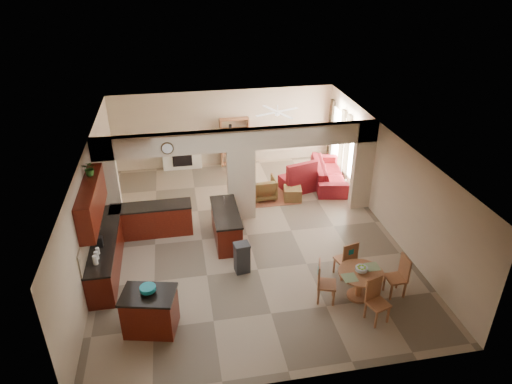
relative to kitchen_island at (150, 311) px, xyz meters
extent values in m
plane|color=gray|center=(2.58, 3.18, -0.48)|extent=(10.00, 10.00, 0.00)
plane|color=white|center=(2.58, 3.18, 2.32)|extent=(10.00, 10.00, 0.00)
plane|color=tan|center=(2.58, 8.18, 0.92)|extent=(8.00, 0.00, 8.00)
plane|color=tan|center=(2.58, -1.82, 0.92)|extent=(8.00, 0.00, 8.00)
plane|color=tan|center=(-1.42, 3.18, 0.92)|extent=(0.00, 10.00, 10.00)
plane|color=tan|center=(6.58, 3.18, 0.92)|extent=(0.00, 10.00, 10.00)
cube|color=tan|center=(-1.12, 4.18, 0.92)|extent=(0.60, 0.25, 2.80)
cube|color=tan|center=(2.58, 4.18, 0.62)|extent=(0.80, 0.25, 2.20)
cube|color=tan|center=(6.28, 4.18, 0.92)|extent=(0.60, 0.25, 2.80)
cube|color=tan|center=(2.58, 4.18, 2.02)|extent=(8.00, 0.25, 0.60)
cube|color=#3D0A07|center=(-1.12, 2.38, -0.05)|extent=(0.60, 3.20, 0.86)
cube|color=black|center=(-1.12, 2.38, 0.41)|extent=(0.62, 3.22, 0.05)
cube|color=tan|center=(-1.40, 2.38, 0.72)|extent=(0.02, 3.20, 0.55)
cube|color=#3D0A07|center=(-0.02, 3.75, -0.05)|extent=(2.20, 0.60, 0.86)
cube|color=black|center=(-0.02, 3.75, 0.41)|extent=(2.22, 0.62, 0.05)
cube|color=#3D0A07|center=(-1.24, 2.38, 1.44)|extent=(0.35, 2.40, 0.90)
cube|color=#3D0A07|center=(1.98, 3.08, -0.05)|extent=(0.65, 1.80, 0.86)
cube|color=black|center=(1.98, 3.08, 0.41)|extent=(0.70, 1.85, 0.05)
cube|color=silver|center=(1.98, 2.23, -0.06)|extent=(0.58, 0.04, 0.70)
cylinder|color=#453117|center=(0.58, 4.03, 1.97)|extent=(0.34, 0.03, 0.34)
cube|color=brown|center=(3.78, 5.28, -0.47)|extent=(1.60, 1.30, 0.01)
cube|color=silver|center=(0.98, 8.02, 0.07)|extent=(1.40, 0.28, 1.10)
cube|color=black|center=(0.98, 7.88, 0.02)|extent=(0.70, 0.04, 0.70)
cube|color=silver|center=(0.98, 8.00, 0.67)|extent=(1.60, 0.35, 0.10)
cube|color=brown|center=(2.93, 8.00, 0.42)|extent=(1.00, 0.32, 1.80)
cube|color=white|center=(6.55, 5.48, 0.72)|extent=(0.02, 0.90, 1.90)
cube|color=white|center=(6.55, 7.18, 0.72)|extent=(0.02, 0.90, 1.90)
cube|color=white|center=(6.55, 6.33, 0.57)|extent=(0.02, 0.70, 2.10)
cube|color=#441B1B|center=(6.51, 4.88, 0.72)|extent=(0.10, 0.28, 2.30)
cube|color=#441B1B|center=(6.51, 6.08, 0.72)|extent=(0.10, 0.28, 2.30)
cube|color=#441B1B|center=(6.51, 6.58, 0.72)|extent=(0.10, 0.28, 2.30)
cube|color=#441B1B|center=(6.51, 7.78, 0.72)|extent=(0.10, 0.28, 2.30)
cylinder|color=white|center=(4.08, 6.18, 2.08)|extent=(1.00, 1.00, 0.10)
cube|color=#3D0A07|center=(0.00, 0.00, -0.03)|extent=(1.18, 0.95, 0.90)
cube|color=black|center=(0.00, 0.00, 0.45)|extent=(1.24, 1.01, 0.05)
cylinder|color=teal|center=(0.01, 0.03, 0.55)|extent=(0.33, 0.33, 0.16)
cube|color=#2B2C2E|center=(2.18, 1.60, -0.10)|extent=(0.39, 0.34, 0.75)
cylinder|color=brown|center=(4.69, 0.17, 0.21)|extent=(1.03, 1.03, 0.04)
cylinder|color=brown|center=(4.69, 0.17, -0.12)|extent=(0.15, 0.15, 0.66)
cylinder|color=brown|center=(4.69, 0.17, -0.45)|extent=(0.53, 0.53, 0.06)
cylinder|color=#81C42A|center=(4.69, 0.17, 0.30)|extent=(0.28, 0.28, 0.15)
imported|color=maroon|center=(5.88, 5.93, -0.11)|extent=(2.67, 1.43, 0.74)
cube|color=maroon|center=(4.73, 5.66, -0.26)|extent=(1.29, 1.15, 0.44)
imported|color=maroon|center=(3.46, 5.26, -0.12)|extent=(0.79, 0.81, 0.71)
cube|color=maroon|center=(4.36, 5.00, -0.28)|extent=(0.64, 0.64, 0.40)
imported|color=#1A4512|center=(-1.24, 2.86, 2.08)|extent=(0.39, 0.36, 0.37)
cube|color=brown|center=(4.63, 1.00, -0.03)|extent=(0.51, 0.51, 0.05)
cube|color=brown|center=(4.75, 1.20, -0.26)|extent=(0.04, 0.04, 0.44)
cube|color=brown|center=(4.42, 1.12, -0.26)|extent=(0.04, 0.04, 0.44)
cube|color=brown|center=(4.83, 0.87, -0.26)|extent=(0.04, 0.04, 0.44)
cube|color=brown|center=(4.50, 0.79, -0.26)|extent=(0.04, 0.04, 0.44)
cube|color=brown|center=(4.67, 0.81, 0.27)|extent=(0.42, 0.14, 0.55)
cube|color=teal|center=(4.68, 0.79, 0.34)|extent=(0.14, 0.04, 0.14)
cube|color=brown|center=(5.53, 0.10, -0.03)|extent=(0.44, 0.44, 0.05)
cube|color=brown|center=(5.35, 0.26, -0.26)|extent=(0.04, 0.04, 0.44)
cube|color=brown|center=(5.37, -0.07, -0.26)|extent=(0.04, 0.04, 0.44)
cube|color=brown|center=(5.69, 0.28, -0.26)|extent=(0.04, 0.04, 0.44)
cube|color=brown|center=(5.71, -0.06, -0.26)|extent=(0.04, 0.04, 0.44)
cube|color=brown|center=(5.72, 0.11, 0.27)|extent=(0.06, 0.42, 0.55)
cube|color=teal|center=(5.75, 0.12, 0.34)|extent=(0.02, 0.14, 0.14)
cube|color=brown|center=(4.78, -0.63, -0.03)|extent=(0.53, 0.53, 0.05)
cube|color=brown|center=(4.67, -0.84, -0.26)|extent=(0.04, 0.04, 0.44)
cube|color=brown|center=(4.99, -0.73, -0.26)|extent=(0.04, 0.04, 0.44)
cube|color=brown|center=(4.56, -0.52, -0.26)|extent=(0.04, 0.04, 0.44)
cube|color=brown|center=(4.89, -0.41, -0.26)|extent=(0.04, 0.04, 0.44)
cube|color=brown|center=(4.72, -0.45, 0.27)|extent=(0.41, 0.17, 0.55)
cube|color=teal|center=(4.71, -0.42, 0.34)|extent=(0.14, 0.05, 0.14)
cube|color=brown|center=(3.90, 0.19, -0.03)|extent=(0.53, 0.53, 0.05)
cube|color=brown|center=(4.01, -0.02, -0.26)|extent=(0.04, 0.04, 0.44)
cube|color=brown|center=(4.12, 0.30, -0.26)|extent=(0.04, 0.04, 0.44)
cube|color=brown|center=(3.69, 0.08, -0.26)|extent=(0.04, 0.04, 0.44)
cube|color=brown|center=(3.79, 0.41, -0.26)|extent=(0.04, 0.04, 0.44)
cube|color=brown|center=(3.72, 0.25, 0.27)|extent=(0.17, 0.41, 0.55)
cube|color=teal|center=(3.70, 0.26, 0.34)|extent=(0.05, 0.14, 0.14)
camera|label=1|loc=(0.86, -7.49, 6.67)|focal=32.00mm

